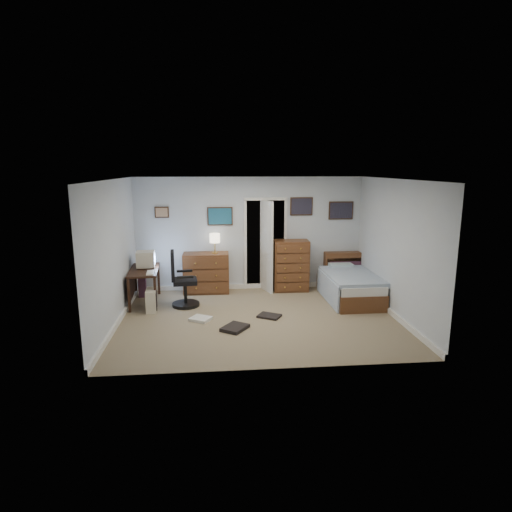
{
  "coord_description": "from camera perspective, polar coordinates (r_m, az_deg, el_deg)",
  "views": [
    {
      "loc": [
        -0.74,
        -7.36,
        2.71
      ],
      "look_at": [
        -0.02,
        0.3,
        1.1
      ],
      "focal_mm": 30.0,
      "sensor_mm": 36.0,
      "label": 1
    }
  ],
  "objects": [
    {
      "name": "computer_desk",
      "position": [
        8.91,
        -15.2,
        -2.73
      ],
      "size": [
        0.64,
        1.24,
        0.7
      ],
      "rotation": [
        0.0,
        0.0,
        0.07
      ],
      "color": "black",
      "rests_on": "floor"
    },
    {
      "name": "doorway",
      "position": [
        9.84,
        1.05,
        1.83
      ],
      "size": [
        0.96,
        1.12,
        2.05
      ],
      "color": "black",
      "rests_on": "floor"
    },
    {
      "name": "pc_tower",
      "position": [
        8.43,
        -13.78,
        -5.79
      ],
      "size": [
        0.22,
        0.4,
        0.42
      ],
      "rotation": [
        0.0,
        0.0,
        0.07
      ],
      "color": "beige",
      "rests_on": "floor"
    },
    {
      "name": "table_lamp",
      "position": [
        9.26,
        -5.52,
        2.3
      ],
      "size": [
        0.22,
        0.22,
        0.43
      ],
      "rotation": [
        0.0,
        0.0,
        -0.01
      ],
      "color": "gold",
      "rests_on": "low_dresser"
    },
    {
      "name": "media_stack",
      "position": [
        9.34,
        -14.96,
        -2.99
      ],
      "size": [
        0.16,
        0.16,
        0.77
      ],
      "primitive_type": "cube",
      "rotation": [
        0.0,
        0.0,
        0.04
      ],
      "color": "maroon",
      "rests_on": "floor"
    },
    {
      "name": "office_chair",
      "position": [
        8.54,
        -9.84,
        -3.85
      ],
      "size": [
        0.59,
        0.59,
        1.11
      ],
      "rotation": [
        0.0,
        0.0,
        0.09
      ],
      "color": "black",
      "rests_on": "floor"
    },
    {
      "name": "crt_monitor",
      "position": [
        8.96,
        -14.49,
        -0.42
      ],
      "size": [
        0.38,
        0.36,
        0.33
      ],
      "rotation": [
        0.0,
        0.0,
        0.07
      ],
      "color": "beige",
      "rests_on": "computer_desk"
    },
    {
      "name": "floor",
      "position": [
        7.88,
        0.35,
        -8.37
      ],
      "size": [
        5.0,
        4.0,
        0.02
      ],
      "primitive_type": "cube",
      "color": "gray",
      "rests_on": "ground"
    },
    {
      "name": "low_dresser",
      "position": [
        9.42,
        -6.65,
        -2.23
      ],
      "size": [
        0.99,
        0.51,
        0.87
      ],
      "primitive_type": "cube",
      "rotation": [
        0.0,
        0.0,
        -0.01
      ],
      "color": "brown",
      "rests_on": "floor"
    },
    {
      "name": "wall_posters",
      "position": [
        9.48,
        2.6,
        5.98
      ],
      "size": [
        4.38,
        0.04,
        0.6
      ],
      "color": "#331E11",
      "rests_on": "floor"
    },
    {
      "name": "tall_dresser",
      "position": [
        9.5,
        4.67,
        -1.27
      ],
      "size": [
        0.78,
        0.47,
        1.13
      ],
      "primitive_type": "cube",
      "rotation": [
        0.0,
        0.0,
        -0.03
      ],
      "color": "brown",
      "rests_on": "floor"
    },
    {
      "name": "floor_clutter",
      "position": [
        7.62,
        -2.91,
        -8.81
      ],
      "size": [
        1.72,
        1.06,
        0.06
      ],
      "rotation": [
        0.0,
        0.0,
        0.39
      ],
      "color": "black",
      "rests_on": "floor"
    },
    {
      "name": "bed",
      "position": [
        9.11,
        12.28,
        -3.88
      ],
      "size": [
        1.02,
        1.87,
        0.61
      ],
      "rotation": [
        0.0,
        0.0,
        0.01
      ],
      "color": "brown",
      "rests_on": "floor"
    },
    {
      "name": "headboard_bookcase",
      "position": [
        9.93,
        11.66,
        -1.68
      ],
      "size": [
        0.91,
        0.24,
        0.82
      ],
      "rotation": [
        0.0,
        0.0,
        -0.01
      ],
      "color": "brown",
      "rests_on": "floor"
    },
    {
      "name": "keyboard",
      "position": [
        8.49,
        -13.9,
        -2.17
      ],
      "size": [
        0.16,
        0.38,
        0.02
      ],
      "primitive_type": "cube",
      "rotation": [
        0.0,
        0.0,
        0.07
      ],
      "color": "beige",
      "rests_on": "computer_desk"
    }
  ]
}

